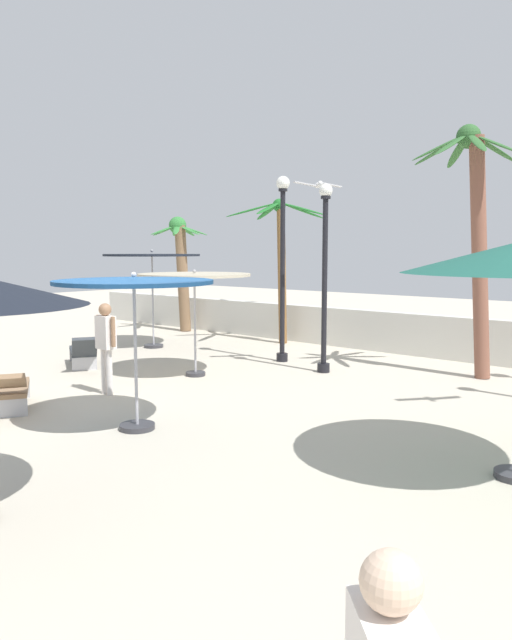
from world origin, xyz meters
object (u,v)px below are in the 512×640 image
object	(u,v)px
patio_umbrella_4	(134,293)
lounge_chair_2	(11,388)
palm_tree_0	(476,221)
seagull_0	(318,185)
patio_umbrella_3	(194,280)
palm_tree_2	(281,249)
lounge_chair_0	(83,351)
guest_1	(106,339)
patio_umbrella_5	(152,260)
lamp_post_2	(325,272)
palm_tree_1	(181,259)
lamp_post_0	(283,257)

from	to	relation	value
patio_umbrella_4	lounge_chair_2	xyz separation A→B (m)	(-2.48, -0.74, -1.70)
palm_tree_0	seagull_0	size ratio (longest dim) A/B	5.58
patio_umbrella_3	palm_tree_2	bearing A→B (deg)	106.96
lounge_chair_0	guest_1	bearing A→B (deg)	-24.61
patio_umbrella_3	patio_umbrella_5	world-z (taller)	patio_umbrella_5
lamp_post_2	lounge_chair_0	bearing A→B (deg)	-145.14
patio_umbrella_4	palm_tree_1	size ratio (longest dim) A/B	0.62
palm_tree_0	lamp_post_2	xyz separation A→B (m)	(-2.68, -1.69, -1.10)
lounge_chair_0	seagull_0	xyz separation A→B (m)	(4.35, 3.29, 3.80)
patio_umbrella_3	palm_tree_0	size ratio (longest dim) A/B	0.45
patio_umbrella_4	lamp_post_0	distance (m)	6.20
patio_umbrella_4	lamp_post_2	distance (m)	5.48
palm_tree_0	lounge_chair_0	size ratio (longest dim) A/B	2.82
patio_umbrella_5	lounge_chair_0	xyz separation A→B (m)	(1.02, -2.96, -2.07)
guest_1	palm_tree_0	bearing A→B (deg)	52.91
patio_umbrella_5	lamp_post_2	distance (m)	5.64
patio_umbrella_4	palm_tree_1	bearing A→B (deg)	134.28
patio_umbrella_3	palm_tree_1	distance (m)	7.56
palm_tree_2	seagull_0	distance (m)	4.37
palm_tree_1	seagull_0	bearing A→B (deg)	-19.49
lamp_post_0	lounge_chair_0	size ratio (longest dim) A/B	2.36
patio_umbrella_5	palm_tree_2	world-z (taller)	palm_tree_2
patio_umbrella_3	lounge_chair_0	bearing A→B (deg)	-158.37
lounge_chair_2	patio_umbrella_3	bearing A→B (deg)	85.94
patio_umbrella_4	guest_1	distance (m)	2.66
patio_umbrella_3	lounge_chair_0	distance (m)	3.37
patio_umbrella_4	lounge_chair_0	world-z (taller)	patio_umbrella_4
guest_1	lamp_post_0	bearing A→B (deg)	85.12
palm_tree_1	seagull_0	world-z (taller)	seagull_0
palm_tree_0	guest_1	xyz separation A→B (m)	(-4.63, -6.12, -2.30)
palm_tree_0	seagull_0	bearing A→B (deg)	-151.19
lounge_chair_0	patio_umbrella_4	bearing A→B (deg)	-24.75
patio_umbrella_5	patio_umbrella_3	bearing A→B (deg)	-27.06
palm_tree_0	lounge_chair_0	world-z (taller)	palm_tree_0
lamp_post_0	guest_1	xyz separation A→B (m)	(-0.42, -4.88, -1.52)
lamp_post_2	lounge_chair_0	world-z (taller)	lamp_post_2
palm_tree_0	palm_tree_2	bearing A→B (deg)	170.12
patio_umbrella_4	palm_tree_2	xyz separation A→B (m)	(-3.69, 8.22, 0.69)
patio_umbrella_5	guest_1	distance (m)	5.75
lamp_post_2	seagull_0	world-z (taller)	seagull_0
patio_umbrella_3	patio_umbrella_5	size ratio (longest dim) A/B	0.88
palm_tree_0	patio_umbrella_3	bearing A→B (deg)	-140.17
palm_tree_0	lamp_post_0	xyz separation A→B (m)	(-4.21, -1.25, -0.78)
seagull_0	guest_1	bearing A→B (deg)	-110.57
seagull_0	patio_umbrella_5	bearing A→B (deg)	-176.54
patio_umbrella_3	lamp_post_2	size ratio (longest dim) A/B	0.58
lamp_post_0	lounge_chair_0	bearing A→B (deg)	-130.09
guest_1	seagull_0	distance (m)	5.74
lamp_post_0	palm_tree_2	bearing A→B (deg)	129.16
seagull_0	lamp_post_0	bearing A→B (deg)	163.91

